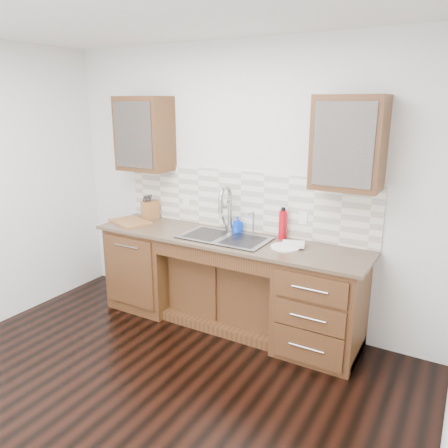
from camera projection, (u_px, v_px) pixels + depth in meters
The scene contains 24 objects.
ground at pixel (128, 414), 3.18m from camera, with size 4.00×3.50×0.10m, color black.
wall_back at pixel (244, 185), 4.30m from camera, with size 4.00×0.10×2.70m, color silver.
base_cabinet_left at pixel (150, 266), 4.70m from camera, with size 0.70×0.62×0.88m, color #593014.
base_cabinet_center at pixel (231, 288), 4.35m from camera, with size 1.20×0.44×0.70m, color #593014.
base_cabinet_right at pixel (321, 305), 3.79m from camera, with size 0.70×0.62×0.88m, color #593014.
countertop at pixel (225, 239), 4.11m from camera, with size 2.70×0.65×0.03m, color #84705B.
backsplash at pixel (241, 201), 4.29m from camera, with size 2.70×0.02×0.59m, color beige.
sink at pixel (225, 247), 4.12m from camera, with size 0.84×0.46×0.19m, color #9E9EA5.
faucet at pixel (230, 211), 4.27m from camera, with size 0.04×0.04×0.40m, color #999993.
filter_tap at pixel (253, 222), 4.18m from camera, with size 0.02×0.02×0.24m, color #999993.
upper_cabinet_left at pixel (145, 134), 4.50m from camera, with size 0.55×0.34×0.75m, color #593014.
upper_cabinet_right at pixel (349, 143), 3.48m from camera, with size 0.55×0.34×0.75m, color #593014.
outlet_left at pixel (186, 202), 4.62m from camera, with size 0.08×0.01×0.12m, color white.
outlet_right at pixel (303, 218), 3.99m from camera, with size 0.08×0.01×0.12m, color white.
soap_bottle at pixel (238, 224), 4.27m from camera, with size 0.07×0.07×0.15m, color #073DEF.
water_bottle at pixel (283, 225), 4.04m from camera, with size 0.07×0.07×0.27m, color #B90613.
plate at pixel (285, 247), 3.82m from camera, with size 0.26×0.26×0.01m, color white.
dish_towel at pixel (293, 244), 3.83m from camera, with size 0.19×0.14×0.03m, color white.
knife_block at pixel (150, 210), 4.77m from camera, with size 0.11×0.18×0.19m, color #A57E3C.
cutting_board at pixel (130, 222), 4.62m from camera, with size 0.43×0.30×0.02m, color brown.
cup_left_a at pixel (134, 139), 4.58m from camera, with size 0.11×0.11×0.09m, color white.
cup_left_b at pixel (155, 139), 4.45m from camera, with size 0.11×0.11×0.10m, color white.
cup_right_a at pixel (333, 148), 3.56m from camera, with size 0.13×0.13×0.10m, color white.
cup_right_b at pixel (360, 151), 3.45m from camera, with size 0.09×0.09×0.09m, color white.
Camera 1 is at (1.95, -1.98, 2.14)m, focal length 35.00 mm.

